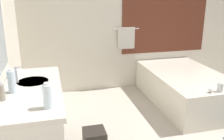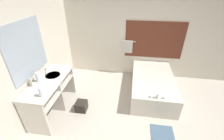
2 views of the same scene
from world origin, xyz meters
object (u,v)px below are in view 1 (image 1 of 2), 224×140
waste_bin (95,139)px  water_bottle_1 (12,81)px  bathtub (186,86)px  water_bottle_2 (47,96)px  soap_dispenser (2,92)px

waste_bin → water_bottle_1: bearing=-169.1°
water_bottle_1 → waste_bin: size_ratio=0.92×
bathtub → water_bottle_2: size_ratio=8.34×
soap_dispenser → waste_bin: soap_dispenser is taller
water_bottle_1 → water_bottle_2: (0.33, -0.43, -0.01)m
water_bottle_1 → waste_bin: water_bottle_1 is taller
soap_dispenser → waste_bin: (0.88, 0.33, -0.83)m
water_bottle_2 → soap_dispenser: bearing=146.3°
water_bottle_1 → soap_dispenser: bearing=-111.9°
bathtub → waste_bin: (-1.73, -0.94, -0.17)m
water_bottle_2 → waste_bin: 1.15m
water_bottle_1 → soap_dispenser: size_ratio=1.36×
bathtub → water_bottle_2: bearing=-145.5°
bathtub → water_bottle_1: size_ratio=7.86×
bathtub → water_bottle_2: water_bottle_2 is taller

